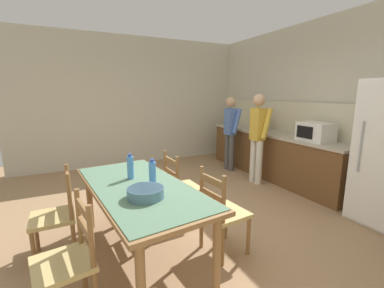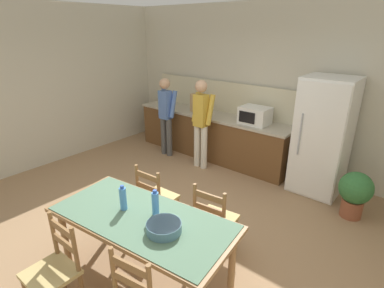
{
  "view_description": "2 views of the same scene",
  "coord_description": "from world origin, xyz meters",
  "px_view_note": "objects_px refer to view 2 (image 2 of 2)",
  "views": [
    {
      "loc": [
        2.76,
        -1.38,
        1.64
      ],
      "look_at": [
        -0.19,
        0.05,
        0.99
      ],
      "focal_mm": 24.0,
      "sensor_mm": 36.0,
      "label": 1
    },
    {
      "loc": [
        2.31,
        -2.38,
        2.48
      ],
      "look_at": [
        0.26,
        0.1,
        1.21
      ],
      "focal_mm": 28.0,
      "sensor_mm": 36.0,
      "label": 2
    }
  ],
  "objects_px": {
    "person_at_counter": "(201,120)",
    "refrigerator": "(322,137)",
    "person_at_sink": "(166,113)",
    "chair_side_near_left": "(54,270)",
    "chair_side_far_left": "(156,198)",
    "bottle_off_centre": "(155,203)",
    "chair_side_far_right": "(214,220)",
    "microwave": "(255,115)",
    "bottle_near_centre": "(123,198)",
    "paper_bag": "(197,103)",
    "dining_table": "(142,223)",
    "serving_bowl": "(164,227)",
    "potted_plant": "(355,192)"
  },
  "relations": [
    {
      "from": "chair_side_near_left",
      "to": "potted_plant",
      "type": "distance_m",
      "value": 3.75
    },
    {
      "from": "paper_bag",
      "to": "person_at_counter",
      "type": "bearing_deg",
      "value": -45.51
    },
    {
      "from": "bottle_near_centre",
      "to": "person_at_counter",
      "type": "relative_size",
      "value": 0.17
    },
    {
      "from": "microwave",
      "to": "chair_side_far_left",
      "type": "xyz_separation_m",
      "value": [
        -0.08,
        -2.35,
        -0.59
      ]
    },
    {
      "from": "serving_bowl",
      "to": "bottle_near_centre",
      "type": "bearing_deg",
      "value": -179.81
    },
    {
      "from": "bottle_off_centre",
      "to": "chair_side_far_right",
      "type": "distance_m",
      "value": 0.82
    },
    {
      "from": "microwave",
      "to": "bottle_off_centre",
      "type": "bearing_deg",
      "value": -80.12
    },
    {
      "from": "person_at_counter",
      "to": "refrigerator",
      "type": "bearing_deg",
      "value": -75.68
    },
    {
      "from": "refrigerator",
      "to": "person_at_sink",
      "type": "relative_size",
      "value": 1.16
    },
    {
      "from": "person_at_sink",
      "to": "chair_side_far_left",
      "type": "bearing_deg",
      "value": -139.06
    },
    {
      "from": "serving_bowl",
      "to": "person_at_counter",
      "type": "bearing_deg",
      "value": 121.48
    },
    {
      "from": "dining_table",
      "to": "bottle_off_centre",
      "type": "height_order",
      "value": "bottle_off_centre"
    },
    {
      "from": "bottle_near_centre",
      "to": "person_at_sink",
      "type": "relative_size",
      "value": 0.17
    },
    {
      "from": "potted_plant",
      "to": "chair_side_far_left",
      "type": "bearing_deg",
      "value": -135.02
    },
    {
      "from": "refrigerator",
      "to": "dining_table",
      "type": "xyz_separation_m",
      "value": [
        -0.75,
        -2.99,
        -0.24
      ]
    },
    {
      "from": "serving_bowl",
      "to": "person_at_sink",
      "type": "height_order",
      "value": "person_at_sink"
    },
    {
      "from": "chair_side_near_left",
      "to": "person_at_counter",
      "type": "relative_size",
      "value": 0.56
    },
    {
      "from": "microwave",
      "to": "chair_side_far_left",
      "type": "relative_size",
      "value": 0.55
    },
    {
      "from": "person_at_sink",
      "to": "potted_plant",
      "type": "bearing_deg",
      "value": -89.16
    },
    {
      "from": "dining_table",
      "to": "serving_bowl",
      "type": "relative_size",
      "value": 6.13
    },
    {
      "from": "paper_bag",
      "to": "dining_table",
      "type": "relative_size",
      "value": 0.18
    },
    {
      "from": "microwave",
      "to": "serving_bowl",
      "type": "bearing_deg",
      "value": -76.0
    },
    {
      "from": "microwave",
      "to": "bottle_near_centre",
      "type": "relative_size",
      "value": 1.85
    },
    {
      "from": "microwave",
      "to": "bottle_near_centre",
      "type": "xyz_separation_m",
      "value": [
        0.19,
        -3.04,
        -0.15
      ]
    },
    {
      "from": "microwave",
      "to": "chair_side_far_right",
      "type": "relative_size",
      "value": 0.55
    },
    {
      "from": "chair_side_near_left",
      "to": "chair_side_far_left",
      "type": "bearing_deg",
      "value": 95.57
    },
    {
      "from": "dining_table",
      "to": "chair_side_near_left",
      "type": "bearing_deg",
      "value": -113.54
    },
    {
      "from": "paper_bag",
      "to": "chair_side_far_left",
      "type": "distance_m",
      "value": 2.7
    },
    {
      "from": "bottle_off_centre",
      "to": "serving_bowl",
      "type": "distance_m",
      "value": 0.3
    },
    {
      "from": "person_at_counter",
      "to": "chair_side_far_left",
      "type": "bearing_deg",
      "value": -158.95
    },
    {
      "from": "dining_table",
      "to": "serving_bowl",
      "type": "bearing_deg",
      "value": -4.36
    },
    {
      "from": "paper_bag",
      "to": "dining_table",
      "type": "height_order",
      "value": "paper_bag"
    },
    {
      "from": "bottle_near_centre",
      "to": "person_at_counter",
      "type": "distance_m",
      "value": 2.7
    },
    {
      "from": "bottle_off_centre",
      "to": "chair_side_near_left",
      "type": "bearing_deg",
      "value": -115.16
    },
    {
      "from": "serving_bowl",
      "to": "potted_plant",
      "type": "bearing_deg",
      "value": 67.69
    },
    {
      "from": "bottle_near_centre",
      "to": "chair_side_far_right",
      "type": "xyz_separation_m",
      "value": [
        0.57,
        0.79,
        -0.43
      ]
    },
    {
      "from": "microwave",
      "to": "bottle_off_centre",
      "type": "xyz_separation_m",
      "value": [
        0.5,
        -2.9,
        -0.15
      ]
    },
    {
      "from": "bottle_near_centre",
      "to": "bottle_off_centre",
      "type": "relative_size",
      "value": 1.0
    },
    {
      "from": "person_at_sink",
      "to": "person_at_counter",
      "type": "distance_m",
      "value": 0.9
    },
    {
      "from": "paper_bag",
      "to": "bottle_off_centre",
      "type": "height_order",
      "value": "paper_bag"
    },
    {
      "from": "chair_side_far_left",
      "to": "person_at_counter",
      "type": "bearing_deg",
      "value": -72.06
    },
    {
      "from": "dining_table",
      "to": "chair_side_far_right",
      "type": "bearing_deg",
      "value": 66.25
    },
    {
      "from": "person_at_sink",
      "to": "chair_side_near_left",
      "type": "bearing_deg",
      "value": -151.53
    },
    {
      "from": "person_at_sink",
      "to": "person_at_counter",
      "type": "bearing_deg",
      "value": -91.25
    },
    {
      "from": "chair_side_near_left",
      "to": "chair_side_far_left",
      "type": "height_order",
      "value": "same"
    },
    {
      "from": "bottle_off_centre",
      "to": "serving_bowl",
      "type": "height_order",
      "value": "bottle_off_centre"
    },
    {
      "from": "microwave",
      "to": "person_at_sink",
      "type": "relative_size",
      "value": 0.32
    },
    {
      "from": "chair_side_far_left",
      "to": "person_at_sink",
      "type": "relative_size",
      "value": 0.58
    },
    {
      "from": "chair_side_near_left",
      "to": "serving_bowl",
      "type": "bearing_deg",
      "value": 46.57
    },
    {
      "from": "microwave",
      "to": "chair_side_far_right",
      "type": "bearing_deg",
      "value": -71.35
    }
  ]
}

